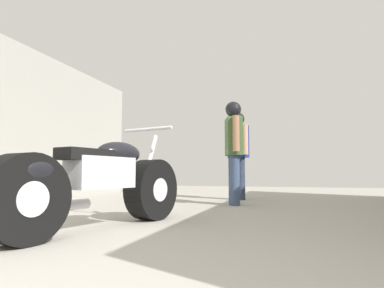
% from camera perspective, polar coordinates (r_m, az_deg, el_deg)
% --- Properties ---
extents(ground_plane, '(16.33, 16.33, 0.00)m').
position_cam_1_polar(ground_plane, '(4.34, 1.48, -11.61)').
color(ground_plane, '#A8A399').
extents(garage_partition_left, '(0.08, 7.49, 2.68)m').
position_cam_1_polar(garage_partition_left, '(6.08, -29.48, 3.62)').
color(garage_partition_left, '#A3A099').
rests_on(garage_partition_left, ground_plane).
extents(motorcycle_maroon_cruiser, '(0.84, 2.10, 0.99)m').
position_cam_1_polar(motorcycle_maroon_cruiser, '(3.07, -15.89, -6.55)').
color(motorcycle_maroon_cruiser, black).
rests_on(motorcycle_maroon_cruiser, ground_plane).
extents(mechanic_in_blue, '(0.35, 0.64, 1.64)m').
position_cam_1_polar(mechanic_in_blue, '(5.32, 7.15, 0.26)').
color(mechanic_in_blue, '#384766').
rests_on(mechanic_in_blue, ground_plane).
extents(mechanic_with_helmet, '(0.48, 0.58, 1.66)m').
position_cam_1_polar(mechanic_with_helmet, '(6.41, 7.91, -0.49)').
color(mechanic_with_helmet, '#2D3851').
rests_on(mechanic_with_helmet, ground_plane).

